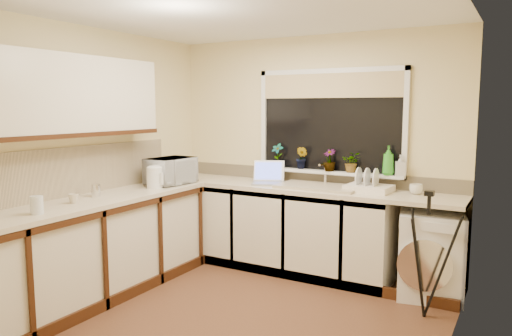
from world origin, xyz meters
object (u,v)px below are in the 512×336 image
object	(u,v)px
plant_b	(302,158)
plant_d	(352,162)
dish_rack	(369,188)
soap_bottle_clear	(400,165)
washing_machine	(431,254)
microwave	(171,171)
soap_bottle_green	(388,160)
cup_left	(73,199)
kettle	(155,178)
plant_a	(278,155)
plant_c	(329,160)
laptop	(268,177)
steel_jar	(96,190)
tripod	(427,255)
cup_back	(416,189)
glass_jug	(37,205)

from	to	relation	value
plant_b	plant_d	world-z (taller)	plant_b
dish_rack	soap_bottle_clear	size ratio (longest dim) A/B	2.08
washing_machine	microwave	xyz separation A→B (m)	(-2.56, -0.50, 0.65)
dish_rack	plant_d	world-z (taller)	plant_d
soap_bottle_green	cup_left	distance (m)	2.91
washing_machine	dish_rack	world-z (taller)	dish_rack
kettle	plant_a	world-z (taller)	plant_a
plant_c	dish_rack	bearing A→B (deg)	-18.38
plant_b	soap_bottle_clear	size ratio (longest dim) A/B	1.18
plant_a	soap_bottle_clear	world-z (taller)	plant_a
laptop	cup_left	bearing A→B (deg)	-140.59
washing_machine	steel_jar	xyz separation A→B (m)	(-2.68, -1.41, 0.57)
kettle	plant_c	xyz separation A→B (m)	(1.46, 1.02, 0.16)
kettle	dish_rack	size ratio (longest dim) A/B	0.49
plant_d	soap_bottle_green	size ratio (longest dim) A/B	0.73
plant_c	soap_bottle_green	size ratio (longest dim) A/B	0.80
plant_a	plant_c	xyz separation A→B (m)	(0.60, -0.01, -0.02)
tripod	cup_back	distance (m)	0.79
steel_jar	laptop	bearing A→B (deg)	55.67
plant_a	soap_bottle_green	xyz separation A→B (m)	(1.21, -0.01, 0.01)
plant_b	soap_bottle_clear	world-z (taller)	plant_b
soap_bottle_clear	cup_left	distance (m)	3.00
laptop	plant_a	size ratio (longest dim) A/B	1.65
washing_machine	cup_back	distance (m)	0.61
soap_bottle_green	kettle	bearing A→B (deg)	-153.73
plant_c	laptop	bearing A→B (deg)	-163.90
glass_jug	plant_a	xyz separation A→B (m)	(0.83, 2.38, 0.21)
plant_b	soap_bottle_green	xyz separation A→B (m)	(0.93, -0.03, 0.02)
dish_rack	microwave	distance (m)	2.04
laptop	dish_rack	size ratio (longest dim) A/B	1.04
kettle	soap_bottle_clear	size ratio (longest dim) A/B	1.01
dish_rack	soap_bottle_clear	xyz separation A→B (m)	(0.25, 0.17, 0.22)
cup_back	plant_b	bearing A→B (deg)	174.62
tripod	soap_bottle_clear	size ratio (longest dim) A/B	5.20
microwave	plant_b	world-z (taller)	plant_b
laptop	cup_back	bearing A→B (deg)	-19.82
washing_machine	plant_a	bearing A→B (deg)	160.70
plant_d	soap_bottle_clear	world-z (taller)	plant_d
washing_machine	plant_d	distance (m)	1.16
plant_b	plant_d	xyz separation A→B (m)	(0.56, -0.01, -0.01)
cup_left	soap_bottle_clear	bearing A→B (deg)	41.19
microwave	plant_c	distance (m)	1.66
microwave	plant_d	world-z (taller)	plant_d
plant_a	plant_d	distance (m)	0.84
microwave	plant_d	distance (m)	1.88
dish_rack	tripod	distance (m)	0.95
tripod	soap_bottle_clear	world-z (taller)	soap_bottle_clear
dish_rack	microwave	size ratio (longest dim) A/B	0.84
washing_machine	steel_jar	world-z (taller)	steel_jar
kettle	plant_d	world-z (taller)	plant_d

